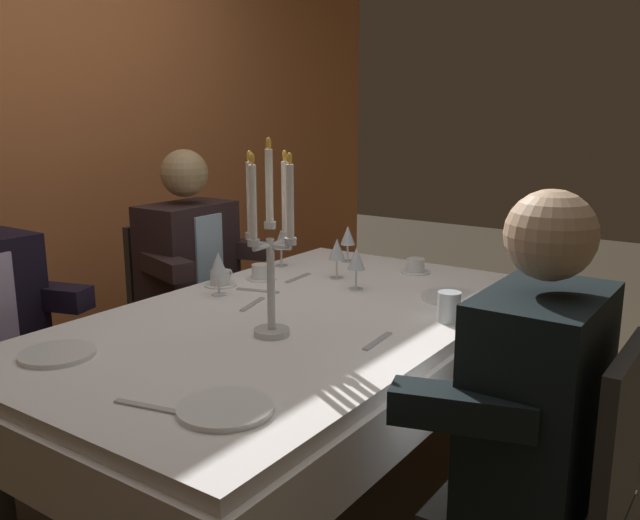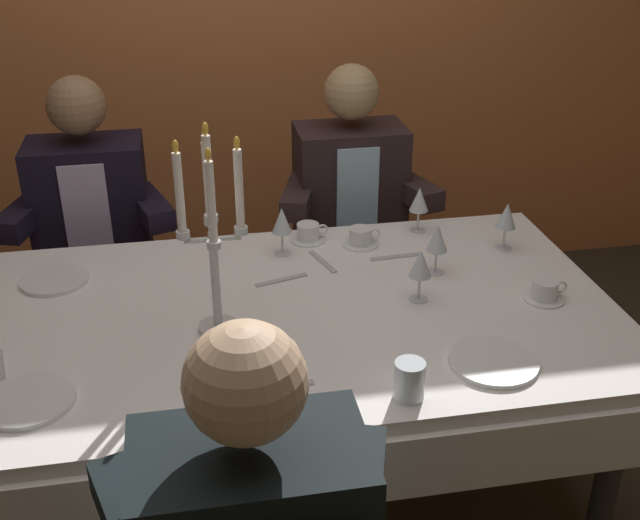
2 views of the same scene
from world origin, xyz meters
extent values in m
plane|color=#3A3123|center=(0.00, 0.00, 0.00)|extent=(12.00, 12.00, 0.00)
cube|color=#DD7C44|center=(0.00, 1.66, 1.35)|extent=(6.00, 0.12, 2.70)
cube|color=white|center=(0.00, 0.00, 0.72)|extent=(1.90, 1.10, 0.04)
cube|color=white|center=(0.00, 0.00, 0.61)|extent=(1.94, 1.14, 0.18)
cylinder|color=#2F2D2A|center=(0.83, -0.43, 0.35)|extent=(0.07, 0.07, 0.70)
cylinder|color=#2F2D2A|center=(-0.83, 0.43, 0.35)|extent=(0.07, 0.07, 0.70)
cylinder|color=#2F2D2A|center=(0.83, 0.43, 0.35)|extent=(0.07, 0.07, 0.70)
cylinder|color=silver|center=(-0.21, -0.07, 0.75)|extent=(0.11, 0.11, 0.02)
cylinder|color=silver|center=(-0.21, -0.07, 0.90)|extent=(0.02, 0.02, 0.28)
cylinder|color=silver|center=(-0.21, -0.07, 1.08)|extent=(0.04, 0.04, 0.02)
cylinder|color=white|center=(-0.21, -0.07, 1.20)|extent=(0.02, 0.02, 0.21)
ellipsoid|color=yellow|center=(-0.21, -0.07, 1.32)|extent=(0.02, 0.02, 0.03)
cylinder|color=silver|center=(-0.17, -0.07, 1.02)|extent=(0.08, 0.01, 0.01)
cylinder|color=silver|center=(-0.14, -0.07, 1.04)|extent=(0.04, 0.04, 0.02)
cylinder|color=white|center=(-0.14, -0.07, 1.16)|extent=(0.02, 0.02, 0.21)
ellipsoid|color=yellow|center=(-0.14, -0.07, 1.28)|extent=(0.02, 0.02, 0.03)
cylinder|color=silver|center=(-0.21, -0.04, 1.02)|extent=(0.01, 0.07, 0.01)
cylinder|color=silver|center=(-0.21, 0.00, 1.04)|extent=(0.04, 0.04, 0.02)
cylinder|color=white|center=(-0.21, 0.00, 1.16)|extent=(0.02, 0.02, 0.21)
ellipsoid|color=yellow|center=(-0.21, 0.00, 1.28)|extent=(0.02, 0.02, 0.03)
cylinder|color=silver|center=(-0.25, -0.07, 1.02)|extent=(0.08, 0.01, 0.01)
cylinder|color=silver|center=(-0.29, -0.07, 1.04)|extent=(0.04, 0.04, 0.02)
cylinder|color=white|center=(-0.29, -0.07, 1.16)|extent=(0.02, 0.02, 0.21)
ellipsoid|color=yellow|center=(-0.29, -0.07, 1.28)|extent=(0.02, 0.02, 0.03)
cylinder|color=silver|center=(-0.21, -0.11, 1.02)|extent=(0.01, 0.08, 0.01)
cylinder|color=silver|center=(-0.21, -0.15, 1.04)|extent=(0.04, 0.04, 0.02)
cylinder|color=white|center=(-0.21, -0.15, 1.16)|extent=(0.02, 0.02, 0.21)
ellipsoid|color=yellow|center=(-0.21, -0.15, 1.28)|extent=(0.02, 0.02, 0.03)
cylinder|color=white|center=(-0.68, -0.32, 0.75)|extent=(0.22, 0.22, 0.01)
cylinder|color=white|center=(0.48, -0.36, 0.75)|extent=(0.23, 0.23, 0.01)
cylinder|color=white|center=(-0.69, 0.31, 0.75)|extent=(0.21, 0.21, 0.01)
cylinder|color=silver|center=(0.03, 0.37, 0.74)|extent=(0.06, 0.06, 0.00)
cylinder|color=silver|center=(0.03, 0.37, 0.78)|extent=(0.01, 0.01, 0.07)
cone|color=silver|center=(0.03, 0.37, 0.86)|extent=(0.07, 0.07, 0.08)
cylinder|color=#E0D172|center=(0.03, 0.37, 0.84)|extent=(0.04, 0.04, 0.03)
cylinder|color=silver|center=(0.52, 0.46, 0.74)|extent=(0.06, 0.06, 0.00)
cylinder|color=silver|center=(0.52, 0.46, 0.78)|extent=(0.01, 0.01, 0.07)
cone|color=silver|center=(0.52, 0.46, 0.86)|extent=(0.07, 0.07, 0.08)
cylinder|color=silver|center=(0.48, 0.15, 0.74)|extent=(0.06, 0.06, 0.00)
cylinder|color=silver|center=(0.48, 0.15, 0.78)|extent=(0.01, 0.01, 0.07)
cone|color=silver|center=(0.48, 0.15, 0.86)|extent=(0.07, 0.07, 0.08)
cylinder|color=silver|center=(0.38, -0.01, 0.74)|extent=(0.06, 0.06, 0.00)
cylinder|color=silver|center=(0.38, -0.01, 0.78)|extent=(0.01, 0.01, 0.07)
cone|color=silver|center=(0.38, -0.01, 0.86)|extent=(0.07, 0.07, 0.08)
cylinder|color=#E0D172|center=(0.38, -0.01, 0.84)|extent=(0.04, 0.04, 0.03)
cylinder|color=silver|center=(0.76, 0.27, 0.74)|extent=(0.06, 0.06, 0.00)
cylinder|color=silver|center=(0.76, 0.27, 0.78)|extent=(0.01, 0.01, 0.07)
cone|color=silver|center=(0.76, 0.27, 0.86)|extent=(0.07, 0.07, 0.08)
cylinder|color=#E0D172|center=(0.76, 0.27, 0.84)|extent=(0.04, 0.04, 0.03)
cylinder|color=silver|center=(0.22, -0.46, 0.79)|extent=(0.08, 0.08, 0.10)
cylinder|color=white|center=(0.13, 0.46, 0.74)|extent=(0.12, 0.12, 0.01)
cylinder|color=white|center=(0.13, 0.46, 0.77)|extent=(0.08, 0.08, 0.05)
torus|color=white|center=(0.18, 0.46, 0.78)|extent=(0.04, 0.01, 0.04)
cylinder|color=white|center=(0.75, -0.07, 0.74)|extent=(0.12, 0.12, 0.01)
cylinder|color=white|center=(0.75, -0.07, 0.77)|extent=(0.08, 0.08, 0.05)
torus|color=white|center=(0.80, -0.07, 0.78)|extent=(0.04, 0.01, 0.04)
cylinder|color=white|center=(0.30, 0.39, 0.74)|extent=(0.12, 0.12, 0.01)
cylinder|color=white|center=(0.30, 0.39, 0.77)|extent=(0.08, 0.08, 0.05)
torus|color=white|center=(0.35, 0.39, 0.78)|extent=(0.04, 0.01, 0.04)
cube|color=#B7B7BC|center=(-0.77, -0.15, 0.74)|extent=(0.06, 0.17, 0.01)
cube|color=#B7B7BC|center=(-0.08, -0.37, 0.74)|extent=(0.17, 0.03, 0.01)
cube|color=#B7B7BC|center=(0.15, 0.28, 0.74)|extent=(0.07, 0.17, 0.01)
cube|color=#B7B7BC|center=(0.00, 0.18, 0.74)|extent=(0.17, 0.06, 0.01)
cube|color=#B7B7BC|center=(0.39, 0.27, 0.74)|extent=(0.17, 0.03, 0.01)
cylinder|color=#2F2D2A|center=(-0.45, 0.70, 0.21)|extent=(0.04, 0.04, 0.42)
cylinder|color=#2F2D2A|center=(-0.45, 1.06, 0.21)|extent=(0.04, 0.04, 0.42)
cube|color=black|center=(-0.41, 0.78, 0.77)|extent=(0.19, 0.34, 0.08)
cube|color=#2F2D2A|center=(-0.20, -0.88, 0.44)|extent=(0.42, 0.42, 0.04)
cube|color=#2F2D2A|center=(-0.20, -1.07, 0.68)|extent=(0.38, 0.04, 0.44)
cube|color=black|center=(-0.20, -0.88, 0.73)|extent=(0.42, 0.26, 0.54)
cube|color=white|center=(-0.20, -0.75, 0.76)|extent=(0.16, 0.01, 0.40)
sphere|color=tan|center=(-0.20, -0.88, 1.14)|extent=(0.21, 0.21, 0.21)
cube|color=black|center=(0.02, -0.78, 0.77)|extent=(0.19, 0.34, 0.08)
cube|color=black|center=(-0.42, -0.78, 0.77)|extent=(0.19, 0.34, 0.08)
cylinder|color=#2F2D2A|center=(0.19, 0.70, 0.21)|extent=(0.04, 0.04, 0.42)
cylinder|color=#2F2D2A|center=(0.55, 0.70, 0.21)|extent=(0.04, 0.04, 0.42)
cylinder|color=#2F2D2A|center=(0.19, 1.06, 0.21)|extent=(0.04, 0.04, 0.42)
cylinder|color=#2F2D2A|center=(0.55, 1.06, 0.21)|extent=(0.04, 0.04, 0.42)
cube|color=#2F2D2A|center=(0.37, 0.88, 0.44)|extent=(0.42, 0.42, 0.04)
cube|color=#2F2D2A|center=(0.37, 1.07, 0.68)|extent=(0.38, 0.04, 0.44)
cube|color=#2D2021|center=(0.37, 0.88, 0.73)|extent=(0.42, 0.26, 0.54)
cube|color=#AFD2ED|center=(0.37, 0.75, 0.76)|extent=(0.16, 0.01, 0.40)
sphere|color=tan|center=(0.37, 0.88, 1.14)|extent=(0.21, 0.21, 0.21)
cube|color=#2D2021|center=(0.15, 0.78, 0.77)|extent=(0.19, 0.34, 0.08)
cube|color=#2D2021|center=(0.59, 0.78, 0.77)|extent=(0.19, 0.34, 0.08)
camera|label=1|loc=(-1.72, -1.30, 1.42)|focal=37.63mm
camera|label=2|loc=(-0.27, -1.93, 1.89)|focal=43.76mm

